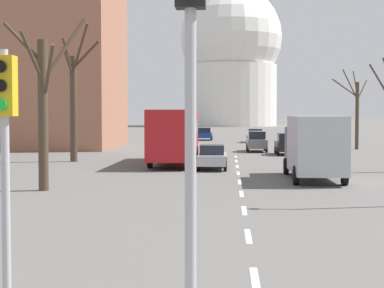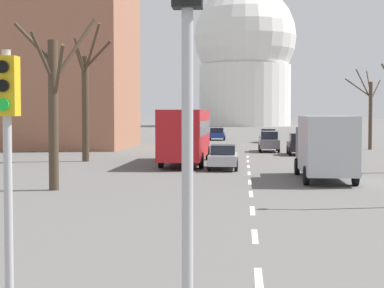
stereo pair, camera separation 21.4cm
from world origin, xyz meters
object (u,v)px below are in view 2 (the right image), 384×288
Objects in this scene: sedan_near_right at (269,141)px; city_bus at (186,132)px; sedan_far_left at (300,144)px; sedan_far_right at (268,135)px; sedan_mid_centre at (223,157)px; sedan_near_left at (217,134)px; traffic_signal_centre_tall at (187,63)px; traffic_signal_near_left at (7,130)px; delivery_truck at (325,146)px.

sedan_near_right is 0.42× the size of city_bus.
sedan_far_right is at bearing 94.42° from sedan_far_left.
sedan_near_right is at bearing 79.32° from sedan_mid_centre.
sedan_near_left is 37.29m from city_bus.
sedan_far_left is 12.77m from city_bus.
city_bus is (-2.53, 3.82, 1.31)m from sedan_mid_centre.
sedan_near_left is at bearing 92.86° from sedan_mid_centre.
traffic_signal_centre_tall is 0.52× the size of city_bus.
sedan_mid_centre is at bearing -100.68° from sedan_near_right.
traffic_signal_near_left reaches higher than sedan_near_left.
delivery_truck reaches higher than sedan_near_left.
sedan_near_right reaches higher than sedan_far_right.
traffic_signal_centre_tall reaches higher than traffic_signal_near_left.
traffic_signal_near_left is at bearing -109.75° from delivery_truck.
sedan_far_left is 19.35m from delivery_truck.
sedan_far_right is (3.92, 35.30, 0.05)m from sedan_mid_centre.
sedan_far_left is at bearing -61.26° from sedan_near_right.
sedan_mid_centre is at bearing -96.34° from sedan_far_right.
sedan_near_left is at bearing 135.97° from sedan_far_right.
delivery_truck is at bearing -81.28° from sedan_near_left.
sedan_mid_centre is at bearing 90.97° from traffic_signal_centre_tall.
traffic_signal_near_left is at bearing 143.08° from traffic_signal_centre_tall.
city_bus is (0.08, 31.12, -0.95)m from traffic_signal_near_left.
sedan_mid_centre is at bearing 84.53° from traffic_signal_near_left.
traffic_signal_near_left reaches higher than sedan_near_right.
sedan_far_left is at bearing 88.61° from delivery_truck.
sedan_near_right is 23.53m from delivery_truck.
traffic_signal_centre_tall is at bearing -96.72° from sedan_far_left.
traffic_signal_near_left is (-3.12, 2.34, -0.86)m from traffic_signal_centre_tall.
traffic_signal_centre_tall is 1.38× the size of sedan_near_left.
delivery_truck is (5.13, -5.73, 0.96)m from sedan_mid_centre.
sedan_far_left is at bearing 78.65° from traffic_signal_near_left.
sedan_near_right is 4.69m from sedan_far_left.
city_bus reaches higher than sedan_near_left.
sedan_near_right reaches higher than sedan_far_left.
sedan_near_left is 8.31m from sedan_far_right.
sedan_near_right is at bearing 94.36° from delivery_truck.
sedan_near_left is at bearing 105.56° from sedan_far_left.
city_bus is at bearing 95.18° from traffic_signal_centre_tall.
traffic_signal_centre_tall is at bearing -93.01° from sedan_far_right.
traffic_signal_centre_tall is at bearing -93.43° from sedan_near_right.
sedan_far_left is 21.77m from sedan_far_right.
sedan_far_right is (3.42, 64.95, -3.07)m from traffic_signal_centre_tall.
sedan_mid_centre is at bearing 131.81° from delivery_truck.
traffic_signal_near_left reaches higher than delivery_truck.
sedan_far_left is (5.10, 43.24, -3.01)m from traffic_signal_centre_tall.
traffic_signal_near_left is at bearing -90.16° from city_bus.
traffic_signal_near_left reaches higher than sedan_mid_centre.
sedan_mid_centre is 35.52m from sedan_far_right.
sedan_near_right is 1.08× the size of sedan_mid_centre.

